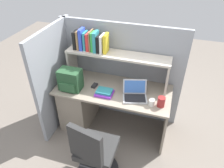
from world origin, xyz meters
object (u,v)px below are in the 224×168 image
object	(u,v)px
computer_mouse	(95,86)
backpack	(70,80)
laptop	(135,94)
snack_canister	(161,102)
paper_cup	(152,102)
office_chair	(95,155)

from	to	relation	value
computer_mouse	backpack	bearing A→B (deg)	-148.82
laptop	computer_mouse	xyz separation A→B (m)	(-0.59, 0.07, -0.03)
computer_mouse	snack_canister	world-z (taller)	snack_canister
laptop	computer_mouse	bearing A→B (deg)	173.63
paper_cup	snack_canister	size ratio (longest dim) A/B	0.66
laptop	backpack	xyz separation A→B (m)	(-0.89, -0.07, 0.09)
snack_canister	laptop	bearing A→B (deg)	167.25
laptop	office_chair	size ratio (longest dim) A/B	0.40
paper_cup	office_chair	distance (m)	0.93
computer_mouse	office_chair	size ratio (longest dim) A/B	0.11
backpack	office_chair	bearing A→B (deg)	-49.32
laptop	snack_canister	world-z (taller)	laptop
backpack	computer_mouse	xyz separation A→B (m)	(0.29, 0.14, -0.13)
backpack	computer_mouse	size ratio (longest dim) A/B	2.88
backpack	computer_mouse	world-z (taller)	backpack
laptop	paper_cup	xyz separation A→B (m)	(0.24, -0.10, -0.01)
paper_cup	snack_canister	bearing A→B (deg)	10.07
backpack	computer_mouse	distance (m)	0.35
computer_mouse	paper_cup	xyz separation A→B (m)	(0.83, -0.17, 0.03)
computer_mouse	snack_canister	xyz separation A→B (m)	(0.94, -0.15, 0.05)
paper_cup	snack_canister	world-z (taller)	snack_canister
office_chair	computer_mouse	bearing A→B (deg)	-57.58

